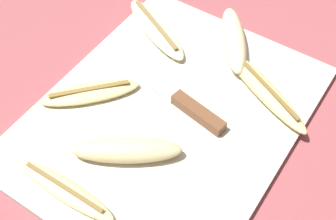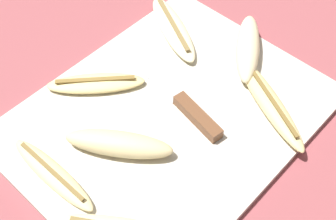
% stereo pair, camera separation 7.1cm
% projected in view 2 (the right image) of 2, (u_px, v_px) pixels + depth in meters
% --- Properties ---
extents(ground_plane, '(4.00, 4.00, 0.00)m').
position_uv_depth(ground_plane, '(168.00, 119.00, 0.73)').
color(ground_plane, '#93474C').
extents(cutting_board, '(0.47, 0.37, 0.01)m').
position_uv_depth(cutting_board, '(168.00, 116.00, 0.73)').
color(cutting_board, beige).
rests_on(cutting_board, ground_plane).
extents(knife, '(0.06, 0.21, 0.02)m').
position_uv_depth(knife, '(190.00, 110.00, 0.72)').
color(knife, brown).
rests_on(knife, cutting_board).
extents(banana_ripe_center, '(0.12, 0.15, 0.03)m').
position_uv_depth(banana_ripe_center, '(119.00, 144.00, 0.67)').
color(banana_ripe_center, beige).
rests_on(banana_ripe_center, cutting_board).
extents(banana_spotted_left, '(0.12, 0.20, 0.02)m').
position_uv_depth(banana_spotted_left, '(268.00, 101.00, 0.72)').
color(banana_spotted_left, '#DBC684').
rests_on(banana_spotted_left, cutting_board).
extents(banana_mellow_near, '(0.03, 0.16, 0.02)m').
position_uv_depth(banana_mellow_near, '(53.00, 174.00, 0.65)').
color(banana_mellow_near, beige).
rests_on(banana_mellow_near, cutting_board).
extents(banana_pale_long, '(0.12, 0.18, 0.02)m').
position_uv_depth(banana_pale_long, '(173.00, 28.00, 0.82)').
color(banana_pale_long, beige).
rests_on(banana_pale_long, cutting_board).
extents(banana_golden_short, '(0.14, 0.14, 0.02)m').
position_uv_depth(banana_golden_short, '(96.00, 83.00, 0.75)').
color(banana_golden_short, '#EDD689').
rests_on(banana_golden_short, cutting_board).
extents(banana_cream_curved, '(0.15, 0.12, 0.03)m').
position_uv_depth(banana_cream_curved, '(248.00, 48.00, 0.79)').
color(banana_cream_curved, beige).
rests_on(banana_cream_curved, cutting_board).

